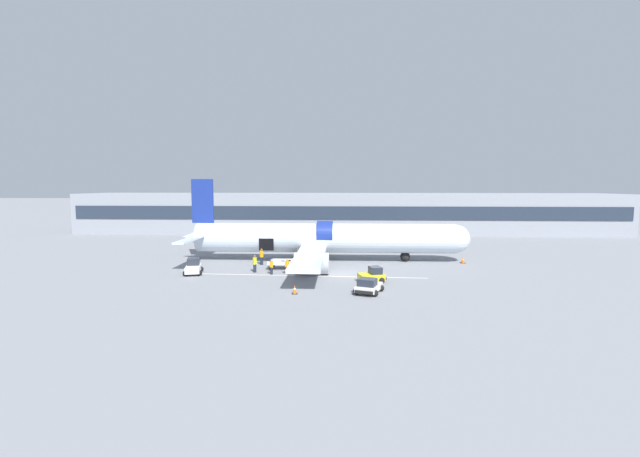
{
  "coord_description": "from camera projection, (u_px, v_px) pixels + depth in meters",
  "views": [
    {
      "loc": [
        -0.64,
        -42.79,
        8.93
      ],
      "look_at": [
        -3.15,
        6.2,
        3.98
      ],
      "focal_mm": 24.0,
      "sensor_mm": 36.0,
      "label": 1
    }
  ],
  "objects": [
    {
      "name": "ground_plane",
      "position": [
        348.0,
        274.0,
        43.38
      ],
      "size": [
        500.0,
        500.0,
        0.0
      ],
      "primitive_type": "plane",
      "color": "gray"
    },
    {
      "name": "apron_marking_line",
      "position": [
        304.0,
        276.0,
        42.39
      ],
      "size": [
        24.06,
        1.22,
        0.01
      ],
      "color": "silver",
      "rests_on": "ground_plane"
    },
    {
      "name": "terminal_strip",
      "position": [
        345.0,
        213.0,
        82.35
      ],
      "size": [
        100.56,
        13.53,
        7.39
      ],
      "color": "gray",
      "rests_on": "ground_plane"
    },
    {
      "name": "airplane",
      "position": [
        321.0,
        239.0,
        50.69
      ],
      "size": [
        34.18,
        30.86,
        9.68
      ],
      "color": "silver",
      "rests_on": "ground_plane"
    },
    {
      "name": "baggage_tug_lead",
      "position": [
        372.0,
        276.0,
        39.55
      ],
      "size": [
        2.67,
        2.32,
        1.44
      ],
      "color": "yellow",
      "rests_on": "ground_plane"
    },
    {
      "name": "baggage_tug_mid",
      "position": [
        368.0,
        286.0,
        35.44
      ],
      "size": [
        2.69,
        3.26,
        1.32
      ],
      "color": "silver",
      "rests_on": "ground_plane"
    },
    {
      "name": "baggage_tug_rear",
      "position": [
        193.0,
        267.0,
        43.38
      ],
      "size": [
        2.33,
        3.27,
        1.54
      ],
      "color": "white",
      "rests_on": "ground_plane"
    },
    {
      "name": "baggage_cart_loading",
      "position": [
        281.0,
        264.0,
        45.76
      ],
      "size": [
        3.67,
        2.24,
        1.2
      ],
      "color": "silver",
      "rests_on": "ground_plane"
    },
    {
      "name": "ground_crew_loader_a",
      "position": [
        272.0,
        267.0,
        42.96
      ],
      "size": [
        0.49,
        0.49,
        1.53
      ],
      "color": "#1E2338",
      "rests_on": "ground_plane"
    },
    {
      "name": "ground_crew_loader_b",
      "position": [
        255.0,
        263.0,
        43.98
      ],
      "size": [
        0.41,
        0.61,
        1.78
      ],
      "color": "#1E2338",
      "rests_on": "ground_plane"
    },
    {
      "name": "ground_crew_driver",
      "position": [
        287.0,
        266.0,
        43.08
      ],
      "size": [
        0.51,
        0.51,
        1.6
      ],
      "color": "#1E2338",
      "rests_on": "ground_plane"
    },
    {
      "name": "ground_crew_supervisor",
      "position": [
        315.0,
        259.0,
        46.69
      ],
      "size": [
        0.55,
        0.6,
        1.78
      ],
      "color": "black",
      "rests_on": "ground_plane"
    },
    {
      "name": "ground_crew_helper",
      "position": [
        318.0,
        258.0,
        48.21
      ],
      "size": [
        0.48,
        0.51,
        1.55
      ],
      "color": "#2D2D33",
      "rests_on": "ground_plane"
    },
    {
      "name": "ground_crew_marshal",
      "position": [
        262.0,
        256.0,
        48.22
      ],
      "size": [
        0.53,
        0.64,
        1.85
      ],
      "color": "#1E2338",
      "rests_on": "ground_plane"
    },
    {
      "name": "safety_cone_nose",
      "position": [
        463.0,
        260.0,
        49.36
      ],
      "size": [
        0.56,
        0.56,
        0.73
      ],
      "color": "black",
      "rests_on": "ground_plane"
    },
    {
      "name": "safety_cone_engine_left",
      "position": [
        295.0,
        289.0,
        35.29
      ],
      "size": [
        0.46,
        0.46,
        0.78
      ],
      "color": "black",
      "rests_on": "ground_plane"
    }
  ]
}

